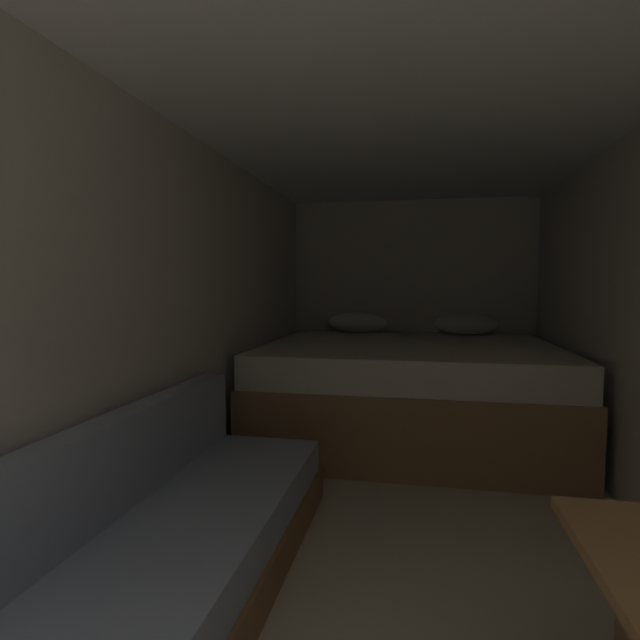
% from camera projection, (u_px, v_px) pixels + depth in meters
% --- Properties ---
extents(ground_plane, '(7.06, 7.06, 0.00)m').
position_uv_depth(ground_plane, '(402.00, 525.00, 2.50)').
color(ground_plane, beige).
extents(wall_back, '(2.46, 0.05, 2.05)m').
position_uv_depth(wall_back, '(411.00, 304.00, 4.93)').
color(wall_back, beige).
rests_on(wall_back, ground).
extents(wall_left, '(0.05, 5.06, 2.05)m').
position_uv_depth(wall_left, '(178.00, 321.00, 2.67)').
color(wall_left, beige).
rests_on(wall_left, ground).
extents(ceiling_slab, '(2.46, 5.06, 0.05)m').
position_uv_depth(ceiling_slab, '(407.00, 105.00, 2.36)').
color(ceiling_slab, white).
rests_on(ceiling_slab, wall_left).
extents(bed, '(2.24, 1.96, 0.96)m').
position_uv_depth(bed, '(408.00, 389.00, 3.96)').
color(bed, '#9E7247').
rests_on(bed, ground).
extents(sofa_left, '(0.70, 2.23, 0.70)m').
position_uv_depth(sofa_left, '(160.00, 555.00, 1.82)').
color(sofa_left, olive).
rests_on(sofa_left, ground).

